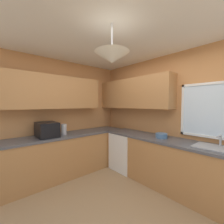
# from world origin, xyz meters

# --- Properties ---
(ground_plane) EXTENTS (8.45, 8.45, 0.00)m
(ground_plane) POSITION_xyz_m (0.00, 0.00, 0.00)
(ground_plane) COLOR #997A56
(room_shell) EXTENTS (3.96, 3.36, 2.62)m
(room_shell) POSITION_xyz_m (-0.78, 0.55, 1.81)
(room_shell) COLOR #C6844C
(room_shell) RESTS_ON ground_plane
(counter_run_left) EXTENTS (0.65, 2.97, 0.90)m
(counter_run_left) POSITION_xyz_m (-1.61, 0.00, 0.45)
(counter_run_left) COLOR #AD7542
(counter_run_left) RESTS_ON ground_plane
(counter_run_back) EXTENTS (3.05, 0.65, 0.90)m
(counter_run_back) POSITION_xyz_m (0.21, 1.31, 0.45)
(counter_run_back) COLOR #AD7542
(counter_run_back) RESTS_ON ground_plane
(dishwasher) EXTENTS (0.60, 0.60, 0.85)m
(dishwasher) POSITION_xyz_m (-0.95, 1.28, 0.43)
(dishwasher) COLOR white
(dishwasher) RESTS_ON ground_plane
(microwave) EXTENTS (0.48, 0.36, 0.29)m
(microwave) POSITION_xyz_m (-1.61, -0.32, 1.04)
(microwave) COLOR black
(microwave) RESTS_ON counter_run_left
(kettle) EXTENTS (0.11, 0.11, 0.23)m
(kettle) POSITION_xyz_m (-1.59, 0.02, 1.01)
(kettle) COLOR #B7B7BC
(kettle) RESTS_ON counter_run_left
(sink_assembly) EXTENTS (0.60, 0.40, 0.19)m
(sink_assembly) POSITION_xyz_m (0.84, 1.32, 0.91)
(sink_assembly) COLOR #9EA0A5
(sink_assembly) RESTS_ON counter_run_back
(bowl) EXTENTS (0.22, 0.22, 0.09)m
(bowl) POSITION_xyz_m (-0.05, 1.31, 0.94)
(bowl) COLOR #4C7099
(bowl) RESTS_ON counter_run_back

